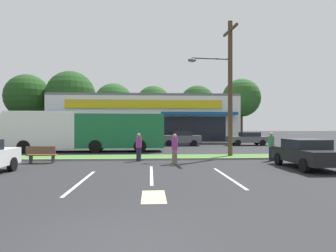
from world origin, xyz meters
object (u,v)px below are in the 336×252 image
(car_0, at_px, (248,138))
(pedestrian_mid, at_px, (271,147))
(city_bus, at_px, (86,130))
(pedestrian_near_bench, at_px, (139,147))
(bus_stop_bench, at_px, (42,154))
(car_2, at_px, (181,138))
(car_3, at_px, (308,153))
(pedestrian_by_pole, at_px, (175,149))
(utility_pole, at_px, (228,84))

(car_0, bearing_deg, pedestrian_mid, 76.40)
(city_bus, bearing_deg, pedestrian_near_bench, 122.93)
(bus_stop_bench, relative_size, car_2, 0.38)
(car_3, bearing_deg, car_2, -165.13)
(car_0, distance_m, pedestrian_by_pole, 17.66)
(car_0, height_order, car_3, car_0)
(car_3, bearing_deg, city_bus, -128.13)
(utility_pole, relative_size, pedestrian_mid, 5.31)
(pedestrian_by_pole, relative_size, pedestrian_mid, 0.97)
(car_3, bearing_deg, pedestrian_near_bench, -112.06)
(utility_pole, height_order, pedestrian_by_pole, utility_pole)
(car_0, distance_m, pedestrian_near_bench, 17.66)
(utility_pole, bearing_deg, car_2, 99.13)
(bus_stop_bench, distance_m, car_0, 21.89)
(car_0, height_order, pedestrian_by_pole, pedestrian_by_pole)
(city_bus, bearing_deg, car_3, 140.85)
(car_2, relative_size, car_3, 1.00)
(car_0, distance_m, car_2, 7.33)
(utility_pole, distance_m, bus_stop_bench, 12.24)
(city_bus, relative_size, pedestrian_by_pole, 7.68)
(city_bus, xyz_separation_m, pedestrian_near_bench, (4.56, -6.77, -0.94))
(pedestrian_mid, bearing_deg, car_0, -1.18)
(car_2, relative_size, pedestrian_by_pole, 2.55)
(car_0, relative_size, car_2, 1.02)
(car_0, bearing_deg, car_3, 80.46)
(car_2, xyz_separation_m, pedestrian_by_pole, (-1.92, -14.85, 0.04))
(pedestrian_by_pole, bearing_deg, bus_stop_bench, -65.58)
(utility_pole, bearing_deg, car_0, 65.44)
(pedestrian_near_bench, distance_m, pedestrian_mid, 7.89)
(car_3, relative_size, pedestrian_by_pole, 2.55)
(pedestrian_near_bench, xyz_separation_m, pedestrian_by_pole, (2.01, -1.43, 0.00))
(bus_stop_bench, bearing_deg, city_bus, -96.42)
(car_3, bearing_deg, pedestrian_by_pole, -107.14)
(car_3, distance_m, pedestrian_mid, 3.09)
(utility_pole, bearing_deg, bus_stop_bench, -168.36)
(car_2, relative_size, pedestrian_near_bench, 2.55)
(bus_stop_bench, relative_size, car_0, 0.37)
(car_3, distance_m, pedestrian_by_pole, 6.69)
(pedestrian_near_bench, bearing_deg, car_0, -65.07)
(city_bus, distance_m, bus_stop_bench, 7.53)
(bus_stop_bench, bearing_deg, car_3, 168.55)
(car_3, bearing_deg, pedestrian_mid, -170.31)
(car_0, xyz_separation_m, car_3, (-2.86, -17.01, 0.00))
(car_0, bearing_deg, bus_stop_bench, 40.50)
(bus_stop_bench, distance_m, pedestrian_near_bench, 5.43)
(car_0, relative_size, pedestrian_mid, 2.53)
(bus_stop_bench, relative_size, car_3, 0.38)
(utility_pole, distance_m, car_2, 12.55)
(city_bus, relative_size, car_3, 3.01)
(utility_pole, height_order, car_3, utility_pole)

